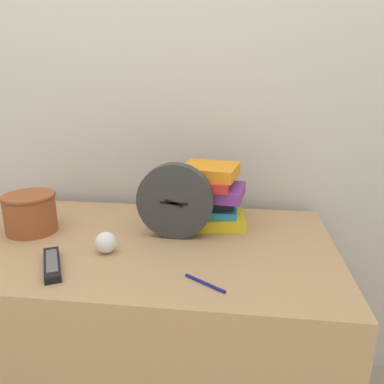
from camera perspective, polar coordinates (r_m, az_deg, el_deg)
wall_back at (r=1.51m, az=-4.93°, el=16.33°), size 6.00×0.04×2.40m
desk at (r=1.39m, az=-7.86°, el=-21.00°), size 1.24×0.70×0.72m
desk_clock at (r=1.18m, az=-2.60°, el=-1.42°), size 0.24×0.05×0.24m
book_stack at (r=1.29m, az=2.41°, el=-0.56°), size 0.27×0.21×0.21m
basket at (r=1.35m, az=-23.45°, el=-2.75°), size 0.17×0.17×0.13m
tv_remote at (r=1.10m, az=-20.55°, el=-10.24°), size 0.12×0.18×0.02m
crumpled_paper_ball at (r=1.13m, az=-12.98°, el=-7.51°), size 0.06×0.06×0.06m
pen at (r=0.96m, az=1.98°, el=-13.70°), size 0.11×0.08×0.01m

